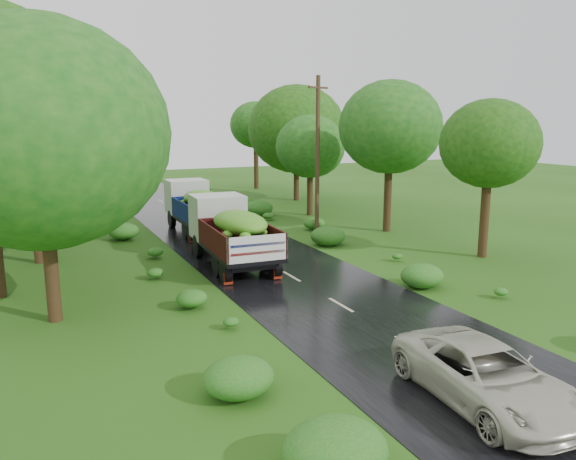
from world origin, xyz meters
TOP-DOWN VIEW (x-y plane):
  - ground at (0.00, 0.00)m, footprint 120.00×120.00m
  - road at (0.00, 5.00)m, footprint 6.50×80.00m
  - road_lines at (0.00, 6.00)m, footprint 0.12×69.60m
  - truck_near at (-1.59, 10.97)m, footprint 2.75×6.94m
  - truck_far at (-0.86, 18.96)m, footprint 2.45×6.69m
  - car at (-0.56, -3.35)m, footprint 2.63×5.06m
  - utility_pole at (5.25, 15.64)m, footprint 1.47×0.63m
  - trees_left at (-9.84, 21.14)m, footprint 6.63×32.69m
  - trees_right at (9.40, 22.31)m, footprint 5.78×32.37m
  - shrubs at (0.00, 14.00)m, footprint 11.90×44.00m

SIDE VIEW (x-z plane):
  - ground at x=0.00m, z-range 0.00..0.00m
  - road at x=0.00m, z-range 0.00..0.02m
  - road_lines at x=0.00m, z-range 0.02..0.02m
  - shrubs at x=0.00m, z-range 0.00..0.70m
  - car at x=-0.56m, z-range 0.02..1.38m
  - truck_far at x=-0.86m, z-range 0.18..2.98m
  - truck_near at x=-1.59m, z-range 0.19..3.06m
  - utility_pole at x=5.25m, z-range 0.13..8.86m
  - trees_right at x=9.40m, z-range 1.71..9.19m
  - trees_left at x=-9.84m, z-range 1.74..11.13m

